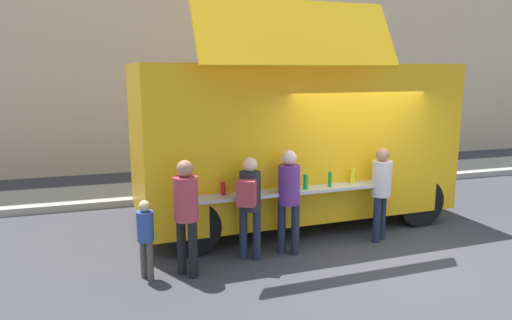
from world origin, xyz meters
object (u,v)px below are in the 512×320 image
Objects in this scene: customer_front_ordering at (289,193)px; child_near_queue at (146,233)px; trash_bin at (401,162)px; food_truck_main at (291,137)px; customer_extra_browsing at (381,186)px; customer_mid_with_backpack at (250,198)px; customer_rear_waiting at (186,208)px.

customer_front_ordering reaches higher than child_near_queue.
food_truck_main is at bearing -150.14° from trash_bin.
customer_extra_browsing is at bearing -27.99° from child_near_queue.
customer_front_ordering reaches higher than customer_extra_browsing.
food_truck_main is 4.81m from trash_bin.
trash_bin is at bearing -2.05° from child_near_queue.
customer_mid_with_backpack reaches higher than trash_bin.
customer_rear_waiting reaches higher than trash_bin.
customer_front_ordering is (-4.68, -3.88, 0.54)m from trash_bin.
child_near_queue is (-2.21, -0.27, -0.32)m from customer_front_ordering.
trash_bin is at bearing -16.65° from customer_front_ordering.
customer_extra_browsing reaches higher than customer_mid_with_backpack.
food_truck_main is 1.80m from customer_front_ordering.
food_truck_main is 3.62× the size of customer_mid_with_backpack.
customer_rear_waiting is (-6.33, -4.22, 0.55)m from trash_bin.
customer_mid_with_backpack is 1.00× the size of customer_extra_browsing.
customer_front_ordering reaches higher than trash_bin.
child_near_queue reaches higher than trash_bin.
customer_mid_with_backpack is (-1.29, -1.62, -0.65)m from food_truck_main.
customer_mid_with_backpack reaches higher than child_near_queue.
child_near_queue is at bearing -148.91° from trash_bin.
customer_extra_browsing is at bearing -30.62° from customer_rear_waiting.
trash_bin is 6.11m from customer_front_ordering.
customer_front_ordering is at bearing 59.25° from customer_extra_browsing.
customer_front_ordering is 1.04× the size of customer_extra_browsing.
customer_mid_with_backpack is 0.96× the size of customer_rear_waiting.
food_truck_main is 3.48× the size of customer_front_ordering.
customer_front_ordering is at bearing -114.54° from food_truck_main.
customer_extra_browsing is at bearing -53.58° from customer_front_ordering.
customer_rear_waiting is at bearing 134.03° from customer_mid_with_backpack.
trash_bin is at bearing -24.88° from customer_mid_with_backpack.
customer_mid_with_backpack is (-5.34, -3.94, 0.53)m from trash_bin.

